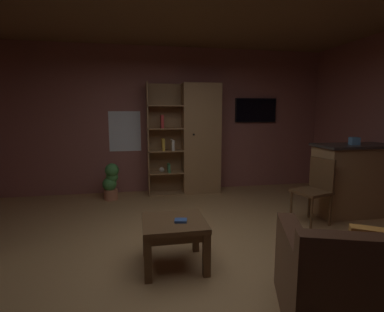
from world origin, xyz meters
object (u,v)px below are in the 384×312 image
bookshelf_cabinet (196,139)px  dining_chair (316,186)px  kitchen_bar_counter (360,179)px  potted_floor_plant (111,181)px  coffee_table (174,229)px  tissue_box (354,141)px  wall_mounted_tv (256,110)px  table_book_0 (181,221)px

bookshelf_cabinet → dining_chair: size_ratio=2.27×
kitchen_bar_counter → potted_floor_plant: (-3.81, 1.45, -0.20)m
potted_floor_plant → coffee_table: bearing=-71.7°
tissue_box → dining_chair: size_ratio=0.13×
wall_mounted_tv → kitchen_bar_counter: bearing=-64.1°
table_book_0 → dining_chair: dining_chair is taller
dining_chair → potted_floor_plant: size_ratio=1.39×
tissue_box → potted_floor_plant: (-3.64, 1.49, -0.80)m
table_book_0 → dining_chair: size_ratio=0.13×
dining_chair → wall_mounted_tv: (-0.03, 2.13, 1.07)m
kitchen_bar_counter → bookshelf_cabinet: bearing=142.6°
bookshelf_cabinet → kitchen_bar_counter: bookshelf_cabinet is taller
kitchen_bar_counter → dining_chair: 0.92m
coffee_table → table_book_0: size_ratio=5.21×
wall_mounted_tv → coffee_table: bearing=-125.3°
table_book_0 → dining_chair: (2.04, 0.84, 0.04)m
table_book_0 → kitchen_bar_counter: bearing=20.1°
kitchen_bar_counter → tissue_box: tissue_box is taller
potted_floor_plant → wall_mounted_tv: size_ratio=0.76×
kitchen_bar_counter → potted_floor_plant: bearing=159.1°
kitchen_bar_counter → coffee_table: kitchen_bar_counter is taller
bookshelf_cabinet → coffee_table: size_ratio=3.31×
kitchen_bar_counter → tissue_box: 0.62m
kitchen_bar_counter → coffee_table: bearing=-161.1°
tissue_box → bookshelf_cabinet: bearing=139.7°
bookshelf_cabinet → coffee_table: (-0.78, -2.71, -0.65)m
tissue_box → coffee_table: bearing=-160.7°
kitchen_bar_counter → coffee_table: 3.17m
coffee_table → kitchen_bar_counter: bearing=18.9°
bookshelf_cabinet → table_book_0: 2.91m
tissue_box → table_book_0: 3.01m
bookshelf_cabinet → kitchen_bar_counter: 2.83m
coffee_table → potted_floor_plant: bearing=108.3°
bookshelf_cabinet → wall_mounted_tv: bearing=9.3°
dining_chair → potted_floor_plant: dining_chair is taller
coffee_table → dining_chair: 2.25m
coffee_table → dining_chair: (2.10, 0.79, 0.15)m
dining_chair → wall_mounted_tv: bearing=90.8°
bookshelf_cabinet → potted_floor_plant: 1.76m
tissue_box → coffee_table: (-2.82, -0.99, -0.75)m
bookshelf_cabinet → wall_mounted_tv: 1.42m
wall_mounted_tv → potted_floor_plant: bearing=-171.2°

